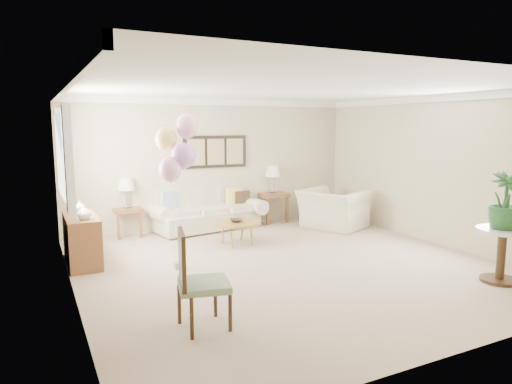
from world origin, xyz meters
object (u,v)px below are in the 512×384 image
sofa (206,213)px  accent_chair (197,278)px  balloon_cluster (178,150)px  coffee_table (237,223)px  armchair (333,209)px

sofa → accent_chair: size_ratio=2.32×
balloon_cluster → coffee_table: bearing=34.7°
armchair → balloon_cluster: bearing=87.4°
accent_chair → balloon_cluster: balloon_cluster is taller
armchair → accent_chair: (-4.05, -3.24, 0.15)m
coffee_table → armchair: bearing=8.6°
coffee_table → accent_chair: (-1.75, -2.89, 0.16)m
armchair → accent_chair: accent_chair is taller
armchair → balloon_cluster: (-3.61, -1.25, 1.34)m
armchair → balloon_cluster: balloon_cluster is taller
sofa → coffee_table: sofa is taller
armchair → accent_chair: 5.19m
sofa → balloon_cluster: balloon_cluster is taller
armchair → balloon_cluster: size_ratio=0.53×
sofa → balloon_cluster: bearing=-118.6°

